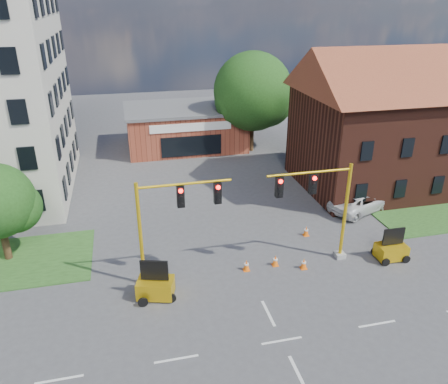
# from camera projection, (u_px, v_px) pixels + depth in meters

# --- Properties ---
(ground) EXTENTS (120.00, 120.00, 0.00)m
(ground) POSITION_uv_depth(u_px,v_px,m) (282.00, 341.00, 20.59)
(ground) COLOR #434345
(ground) RESTS_ON ground
(brick_shop) EXTENTS (12.40, 8.40, 4.30)m
(brick_shop) POSITION_uv_depth(u_px,v_px,m) (185.00, 127.00, 46.31)
(brick_shop) COLOR maroon
(brick_shop) RESTS_ON ground
(townhouse_row) EXTENTS (21.00, 11.00, 11.50)m
(townhouse_row) POSITION_uv_depth(u_px,v_px,m) (424.00, 114.00, 36.11)
(townhouse_row) COLOR #481F15
(townhouse_row) RESTS_ON ground
(tree_large) EXTENTS (8.24, 7.85, 10.07)m
(tree_large) POSITION_uv_depth(u_px,v_px,m) (256.00, 94.00, 43.63)
(tree_large) COLOR #331E12
(tree_large) RESTS_ON ground
(tree_nw_front) EXTENTS (4.68, 4.46, 6.19)m
(tree_nw_front) POSITION_uv_depth(u_px,v_px,m) (1.00, 203.00, 25.54)
(tree_nw_front) COLOR #331E12
(tree_nw_front) RESTS_ON ground
(signal_mast_west) EXTENTS (5.30, 0.60, 6.20)m
(signal_mast_west) POSITION_uv_depth(u_px,v_px,m) (170.00, 219.00, 23.39)
(signal_mast_west) COLOR gray
(signal_mast_west) RESTS_ON ground
(signal_mast_east) EXTENTS (5.30, 0.60, 6.20)m
(signal_mast_east) POSITION_uv_depth(u_px,v_px,m) (321.00, 203.00, 25.21)
(signal_mast_east) COLOR gray
(signal_mast_east) RESTS_ON ground
(trailer_west) EXTENTS (2.18, 1.75, 2.16)m
(trailer_west) POSITION_uv_depth(u_px,v_px,m) (155.00, 286.00, 23.34)
(trailer_west) COLOR gold
(trailer_west) RESTS_ON ground
(trailer_east) EXTENTS (1.78, 1.20, 2.02)m
(trailer_east) POSITION_uv_depth(u_px,v_px,m) (391.00, 250.00, 26.75)
(trailer_east) COLOR gold
(trailer_east) RESTS_ON ground
(cone_a) EXTENTS (0.40, 0.40, 0.70)m
(cone_a) POSITION_uv_depth(u_px,v_px,m) (246.00, 265.00, 25.74)
(cone_a) COLOR #FF660D
(cone_a) RESTS_ON ground
(cone_b) EXTENTS (0.40, 0.40, 0.70)m
(cone_b) POSITION_uv_depth(u_px,v_px,m) (275.00, 261.00, 26.21)
(cone_b) COLOR #FF660D
(cone_b) RESTS_ON ground
(cone_c) EXTENTS (0.40, 0.40, 0.70)m
(cone_c) POSITION_uv_depth(u_px,v_px,m) (304.00, 264.00, 25.91)
(cone_c) COLOR #FF660D
(cone_c) RESTS_ON ground
(cone_d) EXTENTS (0.40, 0.40, 0.70)m
(cone_d) POSITION_uv_depth(u_px,v_px,m) (306.00, 231.00, 29.49)
(cone_d) COLOR #FF660D
(cone_d) RESTS_ON ground
(pickup_white) EXTENTS (5.74, 4.19, 1.45)m
(pickup_white) POSITION_uv_depth(u_px,v_px,m) (360.00, 202.00, 32.78)
(pickup_white) COLOR silver
(pickup_white) RESTS_ON ground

